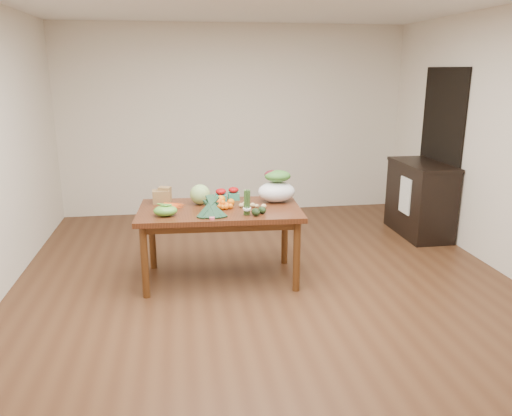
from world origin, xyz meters
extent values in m
plane|color=#4F301B|center=(0.00, 0.00, 0.00)|extent=(6.00, 6.00, 0.00)
cube|color=silver|center=(0.00, 3.00, 1.35)|extent=(5.00, 0.02, 2.70)
cube|color=silver|center=(0.00, -3.00, 1.35)|extent=(5.00, 0.02, 2.70)
cube|color=#562714|center=(-0.44, 0.45, 0.38)|extent=(1.63, 0.96, 0.75)
cube|color=black|center=(2.48, 1.60, 1.05)|extent=(0.02, 1.00, 2.10)
cube|color=black|center=(2.22, 1.51, 0.47)|extent=(0.52, 1.02, 0.94)
cube|color=white|center=(1.96, 1.40, 0.55)|extent=(0.02, 0.28, 0.45)
sphere|color=#9EBC6C|center=(-0.62, 0.63, 0.85)|extent=(0.20, 0.20, 0.20)
sphere|color=#F7560F|center=(-0.44, 0.55, 0.79)|extent=(0.08, 0.08, 0.08)
sphere|color=#FFA50F|center=(-0.41, 0.62, 0.79)|extent=(0.09, 0.09, 0.09)
sphere|color=#E15D0D|center=(-0.32, 0.52, 0.79)|extent=(0.07, 0.07, 0.07)
ellipsoid|color=#59B23C|center=(-0.96, 0.26, 0.80)|extent=(0.22, 0.17, 0.10)
ellipsoid|color=tan|center=(-0.22, 0.44, 0.77)|extent=(0.05, 0.05, 0.05)
ellipsoid|color=tan|center=(-0.07, 0.41, 0.77)|extent=(0.04, 0.04, 0.04)
ellipsoid|color=tan|center=(-0.11, 0.43, 0.77)|extent=(0.05, 0.05, 0.05)
ellipsoid|color=tan|center=(-0.18, 0.49, 0.77)|extent=(0.06, 0.05, 0.05)
ellipsoid|color=#D7B97C|center=(-0.01, 0.37, 0.77)|extent=(0.06, 0.05, 0.05)
ellipsoid|color=black|center=(-0.13, 0.14, 0.79)|extent=(0.10, 0.12, 0.07)
ellipsoid|color=black|center=(-0.05, 0.20, 0.78)|extent=(0.09, 0.12, 0.07)
camera|label=1|loc=(-0.81, -4.29, 2.07)|focal=35.00mm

